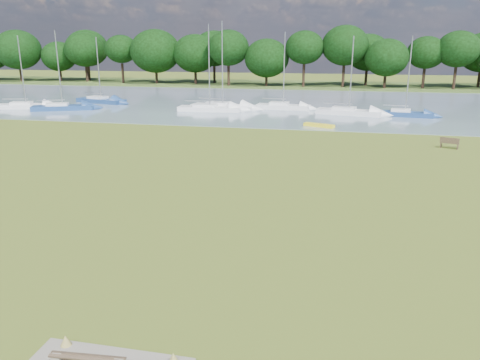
% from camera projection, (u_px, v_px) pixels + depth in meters
% --- Properties ---
extents(ground, '(220.00, 220.00, 0.00)m').
position_uv_depth(ground, '(228.00, 203.00, 24.20)').
color(ground, olive).
extents(river, '(220.00, 40.00, 0.10)m').
position_uv_depth(river, '(299.00, 104.00, 63.63)').
color(river, slate).
rests_on(river, ground).
extents(far_bank, '(220.00, 20.00, 0.40)m').
position_uv_depth(far_bank, '(313.00, 86.00, 91.79)').
color(far_bank, '#4C6626').
rests_on(far_bank, ground).
extents(riverbank_bench, '(1.48, 0.89, 0.88)m').
position_uv_depth(riverbank_bench, '(450.00, 143.00, 36.66)').
color(riverbank_bench, brown).
rests_on(riverbank_bench, ground).
extents(kayak, '(3.13, 1.86, 0.31)m').
position_uv_depth(kayak, '(319.00, 125.00, 45.98)').
color(kayak, yellow).
rests_on(kayak, river).
extents(tree_line, '(132.00, 9.00, 10.89)m').
position_uv_depth(tree_line, '(289.00, 52.00, 87.13)').
color(tree_line, black).
rests_on(tree_line, far_bank).
extents(sailboat_1, '(7.41, 4.70, 9.37)m').
position_uv_depth(sailboat_1, '(62.00, 106.00, 57.49)').
color(sailboat_1, navy).
rests_on(sailboat_1, river).
extents(sailboat_2, '(7.20, 3.87, 8.83)m').
position_uv_depth(sailboat_2, '(25.00, 104.00, 59.11)').
color(sailboat_2, white).
rests_on(sailboat_2, river).
extents(sailboat_3, '(6.13, 2.48, 8.71)m').
position_uv_depth(sailboat_3, '(404.00, 112.00, 52.39)').
color(sailboat_3, navy).
rests_on(sailboat_3, river).
extents(sailboat_4, '(7.61, 3.90, 8.72)m').
position_uv_depth(sailboat_4, '(100.00, 99.00, 64.52)').
color(sailboat_4, navy).
rests_on(sailboat_4, river).
extents(sailboat_5, '(6.74, 2.49, 9.23)m').
position_uv_depth(sailboat_5, '(283.00, 105.00, 58.26)').
color(sailboat_5, white).
rests_on(sailboat_5, river).
extents(sailboat_6, '(7.75, 2.54, 10.06)m').
position_uv_depth(sailboat_6, '(209.00, 107.00, 56.72)').
color(sailboat_6, white).
rests_on(sailboat_6, river).
extents(sailboat_7, '(7.66, 3.54, 8.71)m').
position_uv_depth(sailboat_7, '(348.00, 110.00, 53.89)').
color(sailboat_7, white).
rests_on(sailboat_7, river).
extents(sailboat_9, '(8.15, 3.30, 10.48)m').
position_uv_depth(sailboat_9, '(222.00, 105.00, 58.22)').
color(sailboat_9, white).
rests_on(sailboat_9, river).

